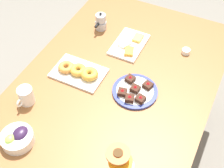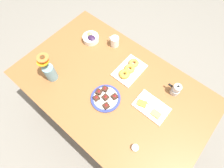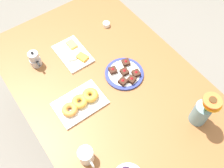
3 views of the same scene
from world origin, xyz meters
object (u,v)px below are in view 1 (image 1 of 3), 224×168
Objects in this scene: jam_cup_honey at (186,51)px; moka_pot at (101,22)px; cheese_platter at (130,45)px; croissant_platter at (79,72)px; coffee_mug at (26,96)px; dining_table at (112,99)px; dessert_plate at (135,91)px; grape_bowl at (18,138)px.

jam_cup_honey is 0.40× the size of moka_pot.
croissant_platter is (0.33, -0.15, 0.01)m from cheese_platter.
jam_cup_honey is (-0.09, 0.32, 0.00)m from cheese_platter.
moka_pot reaches higher than coffee_mug.
coffee_mug is at bearing -52.80° from dining_table.
moka_pot reaches higher than dessert_plate.
grape_bowl is at bearing 26.10° from coffee_mug.
croissant_platter is 1.19× the size of dessert_plate.
jam_cup_honey reaches higher than dining_table.
cheese_platter is (-0.81, 0.19, -0.02)m from grape_bowl.
cheese_platter is (-0.61, 0.29, -0.04)m from coffee_mug.
croissant_platter is at bearing -24.83° from cheese_platter.
cheese_platter is at bearing -74.86° from jam_cup_honey.
moka_pot is at bearing -107.20° from cheese_platter.
coffee_mug is at bearing -5.47° from moka_pot.
dessert_plate is (-0.02, 0.32, -0.01)m from croissant_platter.
grape_bowl reaches higher than dining_table.
cheese_platter is 0.24m from moka_pot.
moka_pot is (0.02, -0.55, 0.03)m from jam_cup_honey.
coffee_mug reaches higher than grape_bowl.
croissant_platter is 0.32m from dessert_plate.
cheese_platter reaches higher than dining_table.
cheese_platter is at bearing 154.38° from coffee_mug.
jam_cup_honey is 0.20× the size of dessert_plate.
dining_table is 10.71× the size of grape_bowl.
coffee_mug is at bearing -57.60° from dessert_plate.
dining_table is 0.54m from grape_bowl.
grape_bowl reaches higher than dessert_plate.
dining_table is 0.52m from jam_cup_honey.
dessert_plate is (-0.03, 0.12, 0.10)m from dining_table.
dining_table is 0.15m from dessert_plate.
croissant_platter is 2.35× the size of moka_pot.
coffee_mug is at bearing -26.54° from croissant_platter.
dessert_plate reaches higher than dining_table.
dessert_plate is (-0.29, 0.46, -0.04)m from coffee_mug.
croissant_platter is at bearing 10.43° from moka_pot.
croissant_platter is at bearing 153.46° from coffee_mug.
cheese_platter is 1.10× the size of dessert_plate.
dessert_plate is at bearing 144.04° from grape_bowl.
dining_table is 14.38× the size of coffee_mug.
cheese_platter is at bearing 166.76° from grape_bowl.
coffee_mug is 0.23m from grape_bowl.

